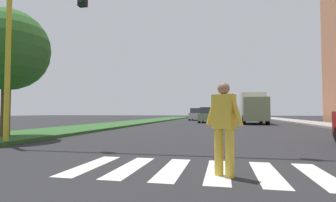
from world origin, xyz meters
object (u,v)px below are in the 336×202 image
Objects in this scene: traffic_light_gantry at (83,15)px; pedestrian_performer at (224,124)px; tree_mid at (7,50)px; sedan_far_horizon at (201,114)px; truck_box_delivery at (253,108)px; sedan_midblock at (208,116)px; sedan_distant at (196,115)px.

pedestrian_performer is at bearing -33.33° from traffic_light_gantry.
traffic_light_gantry reaches higher than tree_mid.
truck_box_delivery is at bearing -71.97° from sedan_far_horizon.
pedestrian_performer is at bearing -26.60° from tree_mid.
tree_mid reaches higher than pedestrian_performer.
tree_mid is at bearing 161.51° from traffic_light_gantry.
traffic_light_gantry reaches higher than pedestrian_performer.
pedestrian_performer is 0.36× the size of sedan_far_horizon.
sedan_midblock is 0.69× the size of truck_box_delivery.
sedan_far_horizon is 22.35m from truck_box_delivery.
tree_mid is 0.86× the size of truck_box_delivery.
sedan_midblock is at bearing -83.17° from sedan_far_horizon.
tree_mid is 1.15× the size of sedan_far_horizon.
tree_mid is at bearing -109.65° from sedan_midblock.
traffic_light_gantry is 1.57× the size of truck_box_delivery.
traffic_light_gantry is (4.32, -1.44, 0.62)m from tree_mid.
truck_box_delivery is (6.75, -10.47, 0.83)m from sedan_distant.
sedan_distant is at bearing 122.82° from truck_box_delivery.
pedestrian_performer is at bearing -83.54° from sedan_distant.
traffic_light_gantry reaches higher than sedan_distant.
tree_mid is 10.35m from pedestrian_performer.
sedan_far_horizon is at bearing 89.12° from traffic_light_gantry.
traffic_light_gantry is at bearing -110.75° from truck_box_delivery.
pedestrian_performer is 33.61m from sedan_distant.
pedestrian_performer is 44.34m from sedan_far_horizon.
traffic_light_gantry is 5.75× the size of pedestrian_performer.
sedan_far_horizon is at bearing 108.03° from truck_box_delivery.
truck_box_delivery is (6.91, -21.24, 0.85)m from sedan_far_horizon.
traffic_light_gantry is at bearing -91.50° from sedan_distant.
sedan_distant reaches higher than sedan_far_horizon.
truck_box_delivery is (7.55, 19.92, -2.76)m from traffic_light_gantry.
truck_box_delivery is (2.97, 22.93, 0.70)m from pedestrian_performer.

